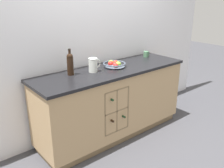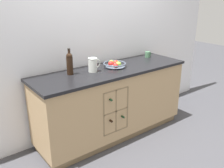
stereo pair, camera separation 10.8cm
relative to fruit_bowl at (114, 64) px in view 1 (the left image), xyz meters
name	(u,v)px [view 1 (the left image)]	position (x,y,z in m)	size (l,w,h in m)	color
ground_plane	(112,133)	(-0.08, -0.05, -0.97)	(14.00, 14.00, 0.00)	#424247
back_wall	(94,38)	(-0.08, 0.33, 0.30)	(4.46, 0.06, 2.55)	white
kitchen_island	(112,102)	(-0.08, -0.05, -0.50)	(2.10, 0.67, 0.93)	olive
fruit_bowl	(114,64)	(0.00, 0.00, 0.00)	(0.30, 0.30, 0.08)	#4C5666
white_pitcher	(93,65)	(-0.33, 0.00, 0.05)	(0.17, 0.11, 0.17)	silver
ceramic_mug	(146,54)	(0.72, 0.11, 0.00)	(0.11, 0.08, 0.08)	#4C7A56
standing_wine_bottle	(70,63)	(-0.61, 0.07, 0.10)	(0.08, 0.08, 0.31)	black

